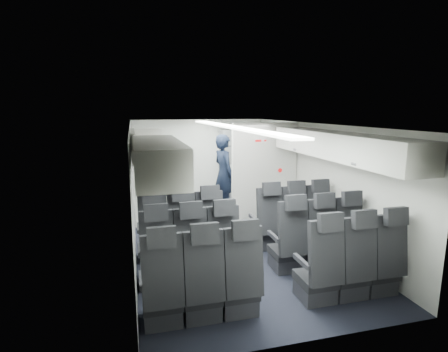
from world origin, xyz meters
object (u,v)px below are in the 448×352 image
seat_row_front (238,229)px  boarding_door (136,179)px  seat_row_rear (281,277)px  flight_attendant (224,175)px  carry_on_bag (152,150)px  galley_unit (237,166)px  seat_row_mid (256,249)px

seat_row_front → boarding_door: 2.71m
seat_row_rear → flight_attendant: size_ratio=1.80×
boarding_door → carry_on_bag: carry_on_bag is taller
galley_unit → seat_row_mid: bearing=-102.9°
seat_row_front → boarding_door: bearing=128.2°
seat_row_mid → galley_unit: bearing=77.1°
galley_unit → carry_on_bag: size_ratio=4.64×
seat_row_rear → carry_on_bag: bearing=128.2°
seat_row_rear → boarding_door: 4.25m
seat_row_mid → seat_row_rear: same height
carry_on_bag → seat_row_mid: bearing=-21.8°
seat_row_rear → flight_attendant: (0.33, 4.04, 0.52)m
seat_row_mid → seat_row_rear: (0.00, -0.90, 0.00)m
flight_attendant → carry_on_bag: carry_on_bag is taller
seat_row_rear → galley_unit: 5.17m
seat_row_front → galley_unit: 3.43m
seat_row_mid → galley_unit: galley_unit is taller
seat_row_front → seat_row_rear: size_ratio=1.00×
boarding_door → seat_row_rear: bearing=-67.1°
seat_row_front → carry_on_bag: bearing=-178.1°
boarding_door → carry_on_bag: size_ratio=4.54×
seat_row_mid → seat_row_rear: bearing=-90.0°
seat_row_front → carry_on_bag: 1.96m
galley_unit → boarding_door: bearing=-155.7°
seat_row_mid → carry_on_bag: 2.14m
seat_row_front → seat_row_rear: same height
seat_row_rear → boarding_door: boarding_door is taller
galley_unit → flight_attendant: bearing=-121.3°
carry_on_bag → boarding_door: bearing=106.8°
flight_attendant → seat_row_mid: bearing=160.8°
seat_row_front → carry_on_bag: size_ratio=8.13×
seat_row_front → seat_row_mid: (0.00, -0.90, 0.00)m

